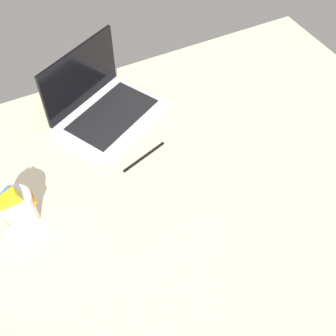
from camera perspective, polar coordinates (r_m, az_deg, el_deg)
The scene contains 4 objects.
bed_mattress at distance 129.87cm, azimuth 1.58°, elevation -8.57°, with size 180.00×140.00×18.00cm, color beige.
laptop at distance 147.72cm, azimuth -8.84°, elevation 8.34°, with size 39.92×35.74×23.00cm.
snack_cup at distance 123.32cm, azimuth -19.24°, elevation -5.05°, with size 9.70×9.37×14.20cm.
charger_cable at distance 135.31cm, azimuth -3.14°, elevation 1.49°, with size 17.00×0.60×0.60cm, color black.
Camera 1 is at (-33.11, -57.57, 120.61)cm, focal length 45.93 mm.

